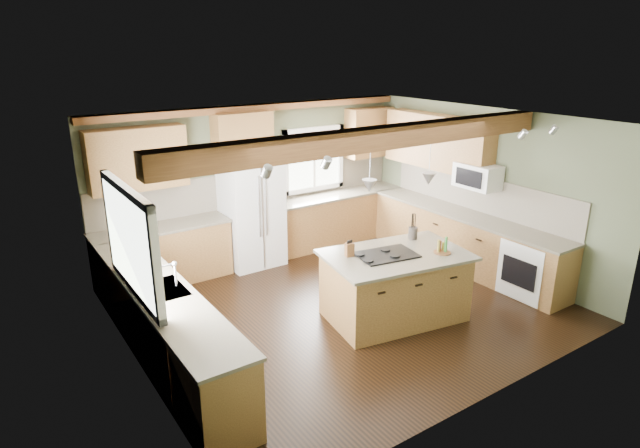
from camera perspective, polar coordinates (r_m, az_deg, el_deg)
floor at (r=7.65m, az=2.40°, el=-8.77°), size 5.60×5.60×0.00m
ceiling at (r=6.85m, az=2.69°, el=10.91°), size 5.60×5.60×0.00m
wall_back at (r=9.19m, az=-6.82°, el=4.55°), size 5.60×0.00×5.60m
wall_left at (r=6.01m, az=-19.51°, el=-4.19°), size 0.00×5.00×5.00m
wall_right at (r=9.04m, az=16.98°, el=3.61°), size 0.00×5.00×5.00m
ceiling_beam at (r=6.39m, az=6.07°, el=9.08°), size 5.55×0.26×0.26m
soffit_trim at (r=8.88m, az=-6.83°, el=12.20°), size 5.55×0.20×0.10m
backsplash_back at (r=9.20m, az=-6.76°, el=3.99°), size 5.58×0.03×0.58m
backsplash_right at (r=9.08m, az=16.62°, el=3.13°), size 0.03×3.70×0.58m
base_cab_back_left at (r=8.54m, az=-16.35°, el=-3.27°), size 2.02×0.60×0.88m
counter_back_left at (r=8.39m, az=-16.63°, el=-0.36°), size 2.06×0.64×0.04m
base_cab_back_right at (r=9.93m, az=1.81°, el=0.59°), size 2.62×0.60×0.88m
counter_back_right at (r=9.80m, az=1.84°, el=3.15°), size 2.66×0.64×0.04m
base_cab_left at (r=6.48m, az=-16.22°, el=-10.54°), size 0.60×3.70×0.88m
counter_left at (r=6.28m, az=-16.60°, el=-6.86°), size 0.64×3.74×0.04m
base_cab_right at (r=9.09m, az=15.03°, el=-1.80°), size 0.60×3.70×0.88m
counter_right at (r=8.95m, az=15.27°, el=0.96°), size 0.64×3.74×0.04m
upper_cab_back_left at (r=8.18m, az=-18.92°, el=6.59°), size 1.40×0.35×0.90m
upper_cab_over_fridge at (r=8.73m, az=-8.26°, el=9.45°), size 0.96×0.35×0.70m
upper_cab_right at (r=9.35m, az=12.39°, el=8.57°), size 0.35×2.20×0.90m
upper_cab_back_corner at (r=10.16m, az=5.23°, el=9.70°), size 0.90×0.35×0.90m
window_left at (r=5.97m, az=-19.72°, el=-1.78°), size 0.04×1.60×1.05m
window_back at (r=9.68m, az=-0.75°, el=6.92°), size 1.10×0.04×1.00m
sink at (r=6.28m, az=-16.60°, el=-6.82°), size 0.50×0.65×0.03m
faucet at (r=6.26m, az=-15.16°, el=-5.27°), size 0.02×0.02×0.28m
dishwasher at (r=5.44m, az=-11.53°, el=-16.44°), size 0.60×0.60×0.84m
oven at (r=8.37m, az=21.64°, el=-4.40°), size 0.60×0.72×0.84m
microwave at (r=8.78m, az=16.46°, el=4.92°), size 0.40×0.70×0.38m
pendant_left at (r=6.55m, az=5.29°, el=4.06°), size 0.18×0.18×0.16m
pendant_right at (r=7.01m, az=11.51°, el=4.74°), size 0.18×0.18×0.16m
refrigerator at (r=8.84m, az=-7.30°, el=1.26°), size 0.90×0.74×1.80m
island at (r=7.25m, az=7.96°, el=-6.67°), size 1.89×1.34×0.88m
island_top at (r=7.07m, az=8.12°, el=-3.30°), size 2.03×1.47×0.04m
cooktop at (r=6.99m, az=7.13°, el=-3.26°), size 0.83×0.62×0.02m
knife_block at (r=6.89m, az=3.17°, el=-2.76°), size 0.12×0.10×0.18m
utensil_crock at (r=7.60m, az=9.88°, el=-0.96°), size 0.17×0.17×0.17m
bottle_tray at (r=7.16m, az=12.96°, el=-2.25°), size 0.27×0.27×0.21m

